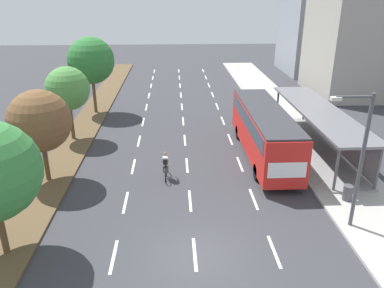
{
  "coord_description": "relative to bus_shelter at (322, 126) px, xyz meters",
  "views": [
    {
      "loc": [
        -0.78,
        -13.25,
        10.61
      ],
      "look_at": [
        0.37,
        9.92,
        1.2
      ],
      "focal_mm": 35.37,
      "sensor_mm": 36.0,
      "label": 1
    }
  ],
  "objects": [
    {
      "name": "ground_plane",
      "position": [
        -9.53,
        -11.27,
        -1.86
      ],
      "size": [
        140.0,
        140.0,
        0.0
      ],
      "primitive_type": "plane",
      "color": "#38383D"
    },
    {
      "name": "median_strip",
      "position": [
        -17.83,
        8.73,
        -1.8
      ],
      "size": [
        2.6,
        52.0,
        0.12
      ],
      "primitive_type": "cube",
      "color": "brown",
      "rests_on": "ground"
    },
    {
      "name": "sidewalk_right",
      "position": [
        -0.28,
        8.73,
        -1.79
      ],
      "size": [
        4.5,
        52.0,
        0.15
      ],
      "primitive_type": "cube",
      "color": "#ADAAA3",
      "rests_on": "ground"
    },
    {
      "name": "lane_divider_left",
      "position": [
        -13.03,
        6.94,
        -1.86
      ],
      "size": [
        0.14,
        47.42,
        0.01
      ],
      "color": "white",
      "rests_on": "ground"
    },
    {
      "name": "lane_divider_center",
      "position": [
        -9.53,
        6.94,
        -1.86
      ],
      "size": [
        0.14,
        47.42,
        0.01
      ],
      "color": "white",
      "rests_on": "ground"
    },
    {
      "name": "lane_divider_right",
      "position": [
        -6.03,
        6.94,
        -1.86
      ],
      "size": [
        0.14,
        47.42,
        0.01
      ],
      "color": "white",
      "rests_on": "ground"
    },
    {
      "name": "bus_shelter",
      "position": [
        0.0,
        0.0,
        0.0
      ],
      "size": [
        2.9,
        13.43,
        2.86
      ],
      "color": "gray",
      "rests_on": "sidewalk_right"
    },
    {
      "name": "bus",
      "position": [
        -4.28,
        -0.85,
        0.2
      ],
      "size": [
        2.54,
        11.29,
        3.37
      ],
      "color": "red",
      "rests_on": "ground"
    },
    {
      "name": "cyclist",
      "position": [
        -10.89,
        -3.88,
        -1.07
      ],
      "size": [
        0.46,
        1.82,
        1.71
      ],
      "color": "black",
      "rests_on": "ground"
    },
    {
      "name": "median_tree_second",
      "position": [
        -17.91,
        -3.9,
        1.93
      ],
      "size": [
        3.56,
        3.56,
        5.47
      ],
      "color": "brown",
      "rests_on": "median_strip"
    },
    {
      "name": "median_tree_third",
      "position": [
        -18.05,
        2.93,
        2.13
      ],
      "size": [
        3.21,
        3.21,
        5.49
      ],
      "color": "brown",
      "rests_on": "median_strip"
    },
    {
      "name": "median_tree_fourth",
      "position": [
        -17.61,
        9.76,
        3.01
      ],
      "size": [
        4.14,
        4.14,
        6.83
      ],
      "color": "brown",
      "rests_on": "median_strip"
    },
    {
      "name": "streetlight",
      "position": [
        -2.11,
        -9.48,
        2.02
      ],
      "size": [
        1.91,
        0.24,
        6.5
      ],
      "color": "#4C4C51",
      "rests_on": "sidewalk_right"
    },
    {
      "name": "trash_bin",
      "position": [
        -1.08,
        -7.18,
        -1.29
      ],
      "size": [
        0.52,
        0.52,
        0.85
      ],
      "primitive_type": "cylinder",
      "color": "#4C4C51",
      "rests_on": "sidewalk_right"
    }
  ]
}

